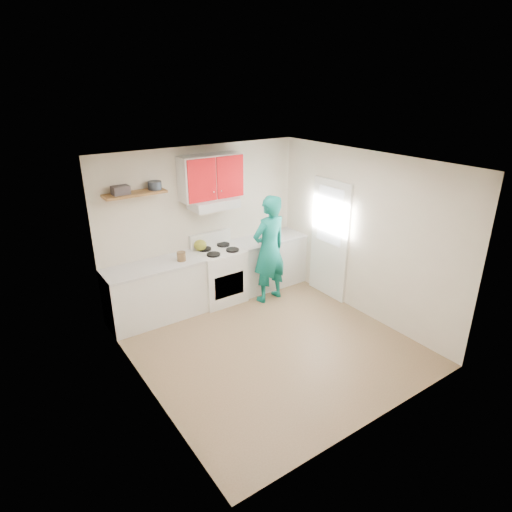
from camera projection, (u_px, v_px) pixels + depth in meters
floor at (269, 343)px, 6.23m from camera, size 3.80×3.80×0.00m
ceiling at (271, 163)px, 5.25m from camera, size 3.60×3.80×0.04m
back_wall at (203, 225)px, 7.19m from camera, size 3.60×0.04×2.60m
front_wall at (383, 322)px, 4.29m from camera, size 3.60×0.04×2.60m
left_wall at (140, 296)px, 4.80m from camera, size 0.04×3.80×2.60m
right_wall at (363, 235)px, 6.69m from camera, size 0.04×3.80×2.60m
door at (330, 240)px, 7.31m from camera, size 0.05×0.85×2.05m
door_glass at (330, 216)px, 7.14m from camera, size 0.01×0.55×0.95m
counter_left at (156, 293)px, 6.74m from camera, size 1.52×0.60×0.90m
counter_right at (268, 262)px, 7.88m from camera, size 1.32×0.60×0.90m
stove at (219, 275)px, 7.31m from camera, size 0.76×0.65×0.92m
range_hood at (214, 204)px, 6.93m from camera, size 0.76×0.44×0.15m
upper_cabinets at (211, 177)px, 6.81m from camera, size 1.02×0.33×0.70m
shelf at (135, 194)px, 6.20m from camera, size 0.90×0.30×0.04m
books at (121, 190)px, 6.07m from camera, size 0.24×0.18×0.12m
tin at (155, 185)px, 6.34m from camera, size 0.22×0.22×0.12m
kettle at (200, 245)px, 7.10m from camera, size 0.28×0.28×0.18m
crock at (181, 257)px, 6.70m from camera, size 0.14×0.14×0.16m
cutting_board at (250, 244)px, 7.44m from camera, size 0.36×0.30×0.02m
silicone_mat at (285, 236)px, 7.83m from camera, size 0.37×0.33×0.01m
person at (269, 249)px, 7.17m from camera, size 0.72×0.51×1.85m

